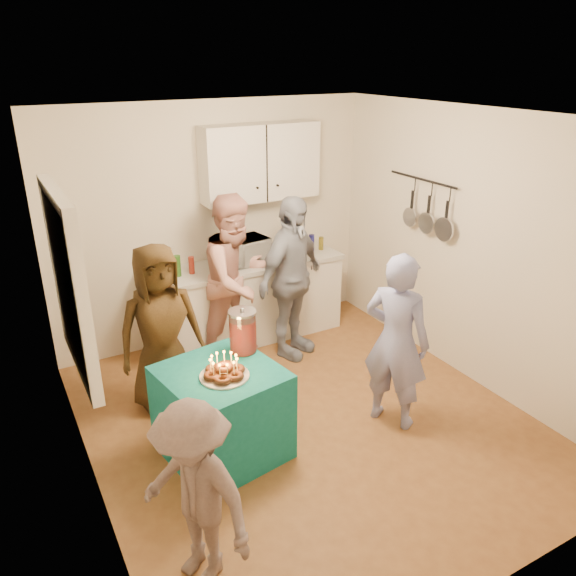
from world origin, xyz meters
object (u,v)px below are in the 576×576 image
party_table (222,413)px  woman_back_right (291,279)px  counter (245,303)px  punch_jar (243,332)px  child_near_left (195,495)px  woman_back_center (236,280)px  woman_back_left (160,329)px  man_birthday (396,341)px  microwave (244,251)px

party_table → woman_back_right: (1.29, 1.18, 0.49)m
counter → woman_back_right: bearing=-63.3°
punch_jar → child_near_left: (-0.88, -1.22, -0.30)m
woman_back_center → woman_back_right: 0.56m
counter → child_near_left: (-1.60, -2.74, 0.20)m
child_near_left → woman_back_left: bearing=141.0°
party_table → child_near_left: 1.19m
counter → child_near_left: bearing=-120.3°
punch_jar → man_birthday: 1.29m
punch_jar → party_table: bearing=-144.9°
woman_back_left → woman_back_center: size_ratio=0.88×
punch_jar → man_birthday: man_birthday is taller
party_table → woman_back_right: bearing=42.3°
microwave → child_near_left: child_near_left is taller
counter → punch_jar: bearing=-115.2°
counter → woman_back_left: woman_back_left is taller
microwave → woman_back_right: bearing=-73.1°
microwave → woman_back_right: (0.27, -0.56, -0.18)m
microwave → woman_back_center: woman_back_center is taller
woman_back_right → punch_jar: bearing=-162.4°
microwave → child_near_left: bearing=-129.3°
party_table → punch_jar: punch_jar is taller
counter → woman_back_center: bearing=-124.9°
party_table → woman_back_center: (0.77, 1.38, 0.51)m
woman_back_right → counter: bearing=90.0°
party_table → woman_back_left: woman_back_left is taller
man_birthday → punch_jar: bearing=36.7°
party_table → woman_back_right: woman_back_right is taller
woman_back_center → woman_back_right: (0.53, -0.20, -0.02)m
woman_back_left → counter: bearing=33.4°
punch_jar → man_birthday: bearing=-24.0°
woman_back_left → woman_back_center: bearing=25.7°
punch_jar → woman_back_right: (1.00, 0.97, -0.06)m
woman_back_left → child_near_left: woman_back_left is taller
microwave → woman_back_left: (-1.22, -0.86, -0.26)m
punch_jar → woman_back_right: size_ratio=0.20×
punch_jar → counter: bearing=64.8°
microwave → woman_back_right: 0.64m
woman_back_center → child_near_left: bearing=-143.1°
man_birthday → woman_back_center: size_ratio=0.88×
microwave → woman_back_left: size_ratio=0.32×
microwave → party_table: 2.12m
microwave → woman_back_right: woman_back_right is taller
punch_jar → child_near_left: child_near_left is taller
man_birthday → child_near_left: man_birthday is taller
counter → man_birthday: bearing=-77.5°
punch_jar → woman_back_left: woman_back_left is taller
counter → woman_back_right: woman_back_right is taller
party_table → punch_jar: size_ratio=2.50×
punch_jar → child_near_left: bearing=-126.0°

